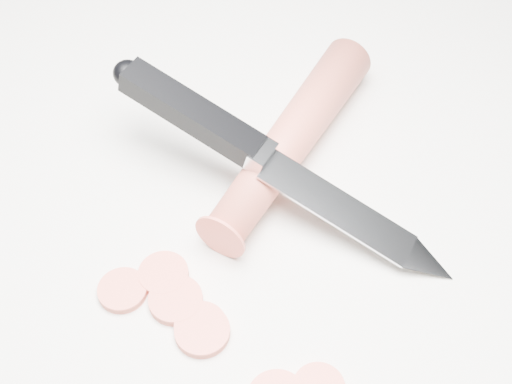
{
  "coord_description": "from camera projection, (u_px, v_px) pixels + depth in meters",
  "views": [
    {
      "loc": [
        0.02,
        -0.26,
        0.39
      ],
      "look_at": [
        -0.01,
        0.02,
        0.02
      ],
      "focal_mm": 50.0,
      "sensor_mm": 36.0,
      "label": 1
    }
  ],
  "objects": [
    {
      "name": "ground",
      "position": [
        268.0,
        239.0,
        0.47
      ],
      "size": [
        2.4,
        2.4,
        0.0
      ],
      "primitive_type": "plane",
      "color": "white",
      "rests_on": "ground"
    },
    {
      "name": "carrot",
      "position": [
        291.0,
        138.0,
        0.5
      ],
      "size": [
        0.11,
        0.19,
        0.03
      ],
      "primitive_type": "cylinder",
      "rotation": [
        1.57,
        0.0,
        -0.41
      ],
      "color": "#CB513E",
      "rests_on": "ground"
    },
    {
      "name": "carrot_slice_0",
      "position": [
        164.0,
        274.0,
        0.45
      ],
      "size": [
        0.03,
        0.03,
        0.01
      ],
      "primitive_type": "cylinder",
      "color": "#EA5846",
      "rests_on": "ground"
    },
    {
      "name": "carrot_slice_1",
      "position": [
        176.0,
        300.0,
        0.44
      ],
      "size": [
        0.03,
        0.03,
        0.01
      ],
      "primitive_type": "cylinder",
      "color": "#EA5846",
      "rests_on": "ground"
    },
    {
      "name": "carrot_slice_2",
      "position": [
        201.0,
        326.0,
        0.43
      ],
      "size": [
        0.03,
        0.03,
        0.01
      ],
      "primitive_type": "cylinder",
      "color": "#EA5846",
      "rests_on": "ground"
    },
    {
      "name": "carrot_slice_5",
      "position": [
        123.0,
        290.0,
        0.44
      ],
      "size": [
        0.03,
        0.03,
        0.01
      ],
      "primitive_type": "cylinder",
      "color": "#EA5846",
      "rests_on": "ground"
    },
    {
      "name": "carrot_slice_6",
      "position": [
        202.0,
        331.0,
        0.42
      ],
      "size": [
        0.03,
        0.03,
        0.01
      ],
      "primitive_type": "cylinder",
      "color": "#EA5846",
      "rests_on": "ground"
    },
    {
      "name": "kitchen_knife",
      "position": [
        280.0,
        164.0,
        0.46
      ],
      "size": [
        0.25,
        0.13,
        0.07
      ],
      "primitive_type": null,
      "color": "silver",
      "rests_on": "ground"
    }
  ]
}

